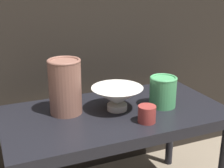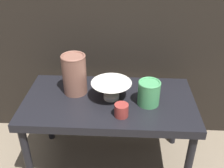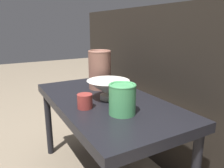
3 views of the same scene
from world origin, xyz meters
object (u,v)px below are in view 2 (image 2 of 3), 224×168
(bowl, at_px, (111,89))
(cup, at_px, (121,110))
(vase_colorful_right, at_px, (149,92))
(vase_textured_left, at_px, (74,74))

(bowl, distance_m, cup, 0.15)
(bowl, relative_size, cup, 3.12)
(cup, bearing_deg, vase_colorful_right, 39.12)
(vase_textured_left, bearing_deg, bowl, -14.87)
(vase_colorful_right, distance_m, cup, 0.16)
(vase_colorful_right, bearing_deg, cup, -140.88)
(cup, bearing_deg, bowl, 110.76)
(vase_textured_left, relative_size, cup, 3.27)
(vase_textured_left, bearing_deg, cup, -38.19)
(vase_colorful_right, relative_size, cup, 1.91)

